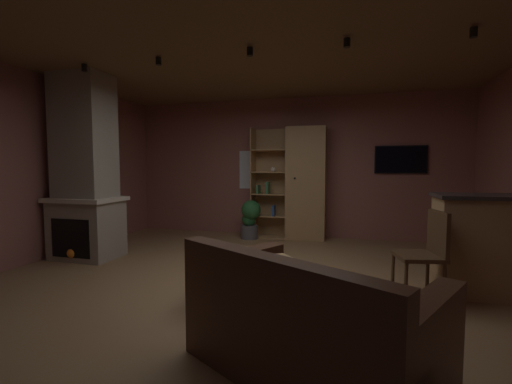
# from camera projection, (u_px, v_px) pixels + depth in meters

# --- Properties ---
(floor) EXTENTS (6.43, 6.00, 0.02)m
(floor) POSITION_uv_depth(u_px,v_px,m) (247.00, 287.00, 3.87)
(floor) COLOR olive
(floor) RESTS_ON ground
(wall_back) EXTENTS (6.55, 0.06, 2.70)m
(wall_back) POSITION_uv_depth(u_px,v_px,m) (290.00, 168.00, 6.70)
(wall_back) COLOR #8E544C
(wall_back) RESTS_ON ground
(wall_left) EXTENTS (0.06, 6.00, 2.70)m
(wall_left) POSITION_uv_depth(u_px,v_px,m) (18.00, 168.00, 4.61)
(wall_left) COLOR #8E544C
(wall_left) RESTS_ON ground
(ceiling) EXTENTS (6.43, 6.00, 0.02)m
(ceiling) POSITION_uv_depth(u_px,v_px,m) (246.00, 42.00, 3.68)
(ceiling) COLOR brown
(window_pane_back) EXTENTS (0.67, 0.01, 0.76)m
(window_pane_back) POSITION_uv_depth(u_px,v_px,m) (255.00, 170.00, 6.85)
(window_pane_back) COLOR white
(stone_fireplace) EXTENTS (0.99, 0.74, 2.70)m
(stone_fireplace) POSITION_uv_depth(u_px,v_px,m) (85.00, 177.00, 5.02)
(stone_fireplace) COLOR gray
(stone_fireplace) RESTS_ON ground
(bookshelf_cabinet) EXTENTS (1.40, 0.41, 2.10)m
(bookshelf_cabinet) POSITION_uv_depth(u_px,v_px,m) (301.00, 184.00, 6.39)
(bookshelf_cabinet) COLOR #A87F51
(bookshelf_cabinet) RESTS_ON ground
(leather_couch) EXTENTS (1.82, 1.59, 0.84)m
(leather_couch) POSITION_uv_depth(u_px,v_px,m) (308.00, 328.00, 2.22)
(leather_couch) COLOR #4C2D1E
(leather_couch) RESTS_ON ground
(coffee_table) EXTENTS (0.69, 0.67, 0.45)m
(coffee_table) POSITION_uv_depth(u_px,v_px,m) (235.00, 267.00, 3.38)
(coffee_table) COLOR #4C331E
(coffee_table) RESTS_ON ground
(table_book_0) EXTENTS (0.13, 0.10, 0.02)m
(table_book_0) POSITION_uv_depth(u_px,v_px,m) (241.00, 258.00, 3.36)
(table_book_0) COLOR #387247
(table_book_0) RESTS_ON coffee_table
(table_book_1) EXTENTS (0.13, 0.11, 0.02)m
(table_book_1) POSITION_uv_depth(u_px,v_px,m) (239.00, 257.00, 3.29)
(table_book_1) COLOR #2D4C8C
(table_book_1) RESTS_ON coffee_table
(table_book_2) EXTENTS (0.15, 0.12, 0.03)m
(table_book_2) POSITION_uv_depth(u_px,v_px,m) (237.00, 251.00, 3.44)
(table_book_2) COLOR gold
(table_book_2) RESTS_ON coffee_table
(dining_chair) EXTENTS (0.50, 0.50, 0.92)m
(dining_chair) POSITION_uv_depth(u_px,v_px,m) (426.00, 250.00, 3.40)
(dining_chair) COLOR #4C331E
(dining_chair) RESTS_ON ground
(potted_floor_plant) EXTENTS (0.38, 0.37, 0.74)m
(potted_floor_plant) POSITION_uv_depth(u_px,v_px,m) (250.00, 218.00, 6.44)
(potted_floor_plant) COLOR #4C4C51
(potted_floor_plant) RESTS_ON ground
(wall_mounted_tv) EXTENTS (0.89, 0.06, 0.50)m
(wall_mounted_tv) POSITION_uv_depth(u_px,v_px,m) (401.00, 160.00, 6.11)
(wall_mounted_tv) COLOR black
(track_light_spot_0) EXTENTS (0.07, 0.07, 0.09)m
(track_light_spot_0) POSITION_uv_depth(u_px,v_px,m) (84.00, 68.00, 4.36)
(track_light_spot_0) COLOR black
(track_light_spot_1) EXTENTS (0.07, 0.07, 0.09)m
(track_light_spot_1) POSITION_uv_depth(u_px,v_px,m) (159.00, 61.00, 4.09)
(track_light_spot_1) COLOR black
(track_light_spot_2) EXTENTS (0.07, 0.07, 0.09)m
(track_light_spot_2) POSITION_uv_depth(u_px,v_px,m) (250.00, 52.00, 3.75)
(track_light_spot_2) COLOR black
(track_light_spot_3) EXTENTS (0.07, 0.07, 0.09)m
(track_light_spot_3) POSITION_uv_depth(u_px,v_px,m) (347.00, 43.00, 3.49)
(track_light_spot_3) COLOR black
(track_light_spot_4) EXTENTS (0.07, 0.07, 0.09)m
(track_light_spot_4) POSITION_uv_depth(u_px,v_px,m) (474.00, 33.00, 3.22)
(track_light_spot_4) COLOR black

